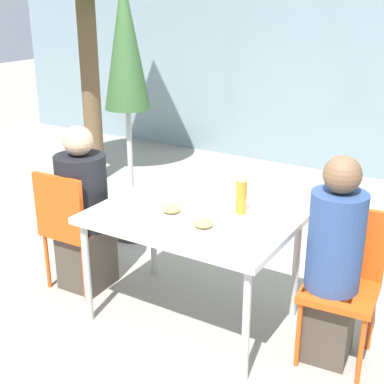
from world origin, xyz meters
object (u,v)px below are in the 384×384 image
at_px(chair_left, 71,222).
at_px(salad_bowl, 216,207).
at_px(person_left, 84,214).
at_px(chair_right, 344,273).
at_px(closed_umbrella, 126,53).
at_px(bottle, 241,197).
at_px(drinking_cup, 280,217).
at_px(person_right, 333,266).

height_order(chair_left, salad_bowl, chair_left).
relative_size(person_left, chair_right, 1.35).
distance_m(person_left, closed_umbrella, 1.33).
bearing_deg(person_left, salad_bowl, 7.38).
distance_m(chair_left, closed_umbrella, 1.41).
bearing_deg(person_left, chair_left, -121.99).
relative_size(person_left, bottle, 5.18).
xyz_separation_m(chair_left, drinking_cup, (1.42, 0.26, 0.25)).
relative_size(person_right, bottle, 5.33).
height_order(person_left, bottle, person_left).
xyz_separation_m(person_left, drinking_cup, (1.38, 0.17, 0.22)).
bearing_deg(person_left, chair_right, 4.10).
bearing_deg(chair_left, person_left, 58.01).
bearing_deg(drinking_cup, bottle, 173.00).
bearing_deg(person_right, drinking_cup, -16.75).
height_order(person_right, salad_bowl, person_right).
bearing_deg(drinking_cup, closed_umbrella, 157.40).
xyz_separation_m(person_right, bottle, (-0.62, 0.11, 0.25)).
bearing_deg(chair_right, drinking_cup, -3.51).
xyz_separation_m(chair_right, salad_bowl, (-0.81, -0.03, 0.24)).
height_order(closed_umbrella, drinking_cup, closed_umbrella).
bearing_deg(chair_right, closed_umbrella, -22.99).
distance_m(person_left, person_right, 1.73).
bearing_deg(bottle, closed_umbrella, 154.57).
height_order(drinking_cup, salad_bowl, drinking_cup).
bearing_deg(closed_umbrella, bottle, -25.43).
bearing_deg(bottle, person_right, -9.85).
height_order(chair_right, drinking_cup, chair_right).
bearing_deg(chair_left, chair_right, 6.48).
bearing_deg(person_right, bottle, -14.61).
bearing_deg(salad_bowl, chair_left, -166.79).
relative_size(chair_right, person_right, 0.72).
xyz_separation_m(closed_umbrella, salad_bowl, (1.19, -0.69, -0.80)).
relative_size(closed_umbrella, salad_bowl, 11.78).
xyz_separation_m(person_right, closed_umbrella, (-1.96, 0.74, 0.97)).
height_order(chair_left, person_left, person_left).
relative_size(chair_right, salad_bowl, 4.77).
bearing_deg(closed_umbrella, chair_left, -78.64).
xyz_separation_m(chair_right, person_right, (-0.04, -0.08, 0.07)).
distance_m(chair_right, bottle, 0.74).
distance_m(chair_left, chair_right, 1.84).
bearing_deg(chair_right, person_right, 58.01).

